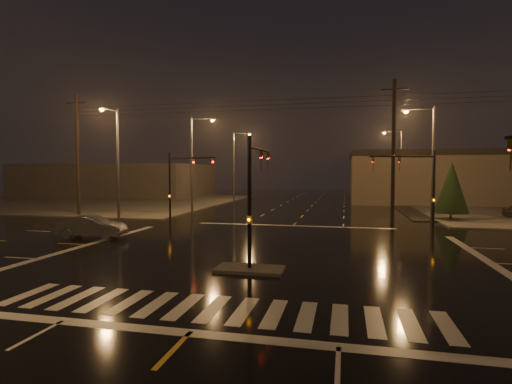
% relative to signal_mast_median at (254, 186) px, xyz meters
% --- Properties ---
extents(ground, '(140.00, 140.00, 0.00)m').
position_rel_signal_mast_median_xyz_m(ground, '(-0.00, 3.07, -3.75)').
color(ground, black).
rests_on(ground, ground).
extents(sidewalk_nw, '(36.00, 36.00, 0.12)m').
position_rel_signal_mast_median_xyz_m(sidewalk_nw, '(-30.00, 33.07, -3.69)').
color(sidewalk_nw, '#46443F').
rests_on(sidewalk_nw, ground).
extents(median_island, '(3.00, 1.60, 0.15)m').
position_rel_signal_mast_median_xyz_m(median_island, '(-0.00, -0.93, -3.68)').
color(median_island, '#46443F').
rests_on(median_island, ground).
extents(crosswalk, '(15.00, 2.60, 0.01)m').
position_rel_signal_mast_median_xyz_m(crosswalk, '(-0.00, -5.93, -3.75)').
color(crosswalk, beige).
rests_on(crosswalk, ground).
extents(stop_bar_near, '(16.00, 0.50, 0.01)m').
position_rel_signal_mast_median_xyz_m(stop_bar_near, '(-0.00, -7.93, -3.75)').
color(stop_bar_near, beige).
rests_on(stop_bar_near, ground).
extents(stop_bar_far, '(16.00, 0.50, 0.01)m').
position_rel_signal_mast_median_xyz_m(stop_bar_far, '(-0.00, 14.07, -3.75)').
color(stop_bar_far, beige).
rests_on(stop_bar_far, ground).
extents(commercial_block, '(30.00, 18.00, 5.60)m').
position_rel_signal_mast_median_xyz_m(commercial_block, '(-35.00, 45.07, -0.95)').
color(commercial_block, '#433D3B').
rests_on(commercial_block, ground).
extents(signal_mast_median, '(0.25, 4.59, 6.00)m').
position_rel_signal_mast_median_xyz_m(signal_mast_median, '(0.00, 0.00, 0.00)').
color(signal_mast_median, black).
rests_on(signal_mast_median, ground).
extents(signal_mast_ne, '(4.84, 1.86, 6.00)m').
position_rel_signal_mast_median_xyz_m(signal_mast_ne, '(9.50, 13.21, 0.04)').
color(signal_mast_ne, black).
rests_on(signal_mast_ne, ground).
extents(signal_mast_nw, '(4.84, 1.86, 6.00)m').
position_rel_signal_mast_median_xyz_m(signal_mast_nw, '(-9.50, 13.21, 0.04)').
color(signal_mast_nw, black).
rests_on(signal_mast_nw, ground).
extents(streetlight_1, '(2.77, 0.32, 10.00)m').
position_rel_signal_mast_median_xyz_m(streetlight_1, '(-11.18, 21.07, 2.05)').
color(streetlight_1, '#38383A').
rests_on(streetlight_1, ground).
extents(streetlight_2, '(2.77, 0.32, 10.00)m').
position_rel_signal_mast_median_xyz_m(streetlight_2, '(-11.18, 37.07, 2.05)').
color(streetlight_2, '#38383A').
rests_on(streetlight_2, ground).
extents(streetlight_3, '(2.77, 0.32, 10.00)m').
position_rel_signal_mast_median_xyz_m(streetlight_3, '(11.18, 19.07, 2.05)').
color(streetlight_3, '#38383A').
rests_on(streetlight_3, ground).
extents(streetlight_4, '(2.77, 0.32, 10.00)m').
position_rel_signal_mast_median_xyz_m(streetlight_4, '(11.18, 39.07, 2.05)').
color(streetlight_4, '#38383A').
rests_on(streetlight_4, ground).
extents(streetlight_5, '(0.32, 2.77, 10.00)m').
position_rel_signal_mast_median_xyz_m(streetlight_5, '(-16.00, 14.26, 2.05)').
color(streetlight_5, '#38383A').
rests_on(streetlight_5, ground).
extents(utility_pole_0, '(2.20, 0.32, 12.00)m').
position_rel_signal_mast_median_xyz_m(utility_pole_0, '(-22.00, 17.07, 2.38)').
color(utility_pole_0, black).
rests_on(utility_pole_0, ground).
extents(utility_pole_1, '(2.20, 0.32, 12.00)m').
position_rel_signal_mast_median_xyz_m(utility_pole_1, '(8.00, 17.07, 2.38)').
color(utility_pole_1, black).
rests_on(utility_pole_1, ground).
extents(conifer_0, '(2.94, 2.94, 5.29)m').
position_rel_signal_mast_median_xyz_m(conifer_0, '(13.38, 20.56, -0.76)').
color(conifer_0, black).
rests_on(conifer_0, ground).
extents(car_crossing, '(4.63, 2.16, 1.47)m').
position_rel_signal_mast_median_xyz_m(car_crossing, '(-12.35, 5.41, -3.02)').
color(car_crossing, '#56585D').
rests_on(car_crossing, ground).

